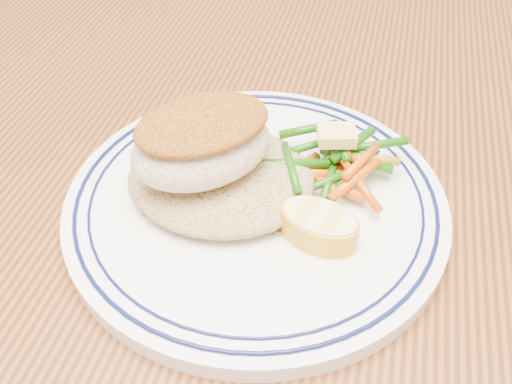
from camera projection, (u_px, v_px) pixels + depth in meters
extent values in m
cube|color=#4A240E|center=(215.00, 196.00, 0.49)|extent=(1.50, 0.90, 0.04)
cylinder|color=white|center=(256.00, 204.00, 0.44)|extent=(0.29, 0.29, 0.01)
torus|color=#0A113F|center=(256.00, 196.00, 0.44)|extent=(0.28, 0.28, 0.00)
torus|color=#0A113F|center=(256.00, 196.00, 0.44)|extent=(0.25, 0.25, 0.00)
ellipsoid|color=#987E4C|center=(221.00, 174.00, 0.44)|extent=(0.15, 0.13, 0.03)
ellipsoid|color=beige|center=(202.00, 148.00, 0.41)|extent=(0.13, 0.13, 0.05)
ellipsoid|color=#975A18|center=(202.00, 123.00, 0.40)|extent=(0.12, 0.12, 0.02)
cylinder|color=#C74D09|center=(330.00, 168.00, 0.46)|extent=(0.05, 0.02, 0.01)
cylinder|color=#C74D09|center=(342.00, 180.00, 0.44)|extent=(0.03, 0.04, 0.01)
cylinder|color=#C74D09|center=(296.00, 170.00, 0.45)|extent=(0.03, 0.05, 0.01)
cylinder|color=#C74D09|center=(337.00, 188.00, 0.44)|extent=(0.05, 0.03, 0.01)
cylinder|color=#17540A|center=(356.00, 169.00, 0.45)|extent=(0.03, 0.06, 0.01)
cylinder|color=#B48613|center=(295.00, 162.00, 0.46)|extent=(0.04, 0.03, 0.01)
cylinder|color=#17540A|center=(330.00, 179.00, 0.44)|extent=(0.01, 0.05, 0.01)
cylinder|color=#C74D09|center=(317.00, 173.00, 0.45)|extent=(0.05, 0.02, 0.01)
cylinder|color=#17540A|center=(351.00, 154.00, 0.46)|extent=(0.05, 0.02, 0.01)
cylinder|color=#17540A|center=(356.00, 160.00, 0.45)|extent=(0.06, 0.02, 0.01)
cylinder|color=#17540A|center=(326.00, 182.00, 0.43)|extent=(0.05, 0.04, 0.01)
cylinder|color=#B48613|center=(317.00, 163.00, 0.45)|extent=(0.05, 0.03, 0.01)
cylinder|color=#C74D09|center=(361.00, 185.00, 0.43)|extent=(0.04, 0.05, 0.01)
cylinder|color=#17540A|center=(334.00, 144.00, 0.46)|extent=(0.01, 0.05, 0.01)
cylinder|color=#B48613|center=(365.00, 159.00, 0.45)|extent=(0.05, 0.01, 0.01)
cylinder|color=#C74D09|center=(338.00, 142.00, 0.46)|extent=(0.03, 0.05, 0.01)
cylinder|color=#17540A|center=(289.00, 163.00, 0.44)|extent=(0.06, 0.03, 0.01)
cylinder|color=#17540A|center=(309.00, 146.00, 0.46)|extent=(0.06, 0.04, 0.01)
cylinder|color=#C74D09|center=(355.00, 180.00, 0.43)|extent=(0.04, 0.05, 0.01)
cylinder|color=#17540A|center=(339.00, 142.00, 0.46)|extent=(0.03, 0.05, 0.01)
cylinder|color=#17540A|center=(371.00, 146.00, 0.45)|extent=(0.06, 0.02, 0.01)
cylinder|color=#17540A|center=(308.00, 129.00, 0.47)|extent=(0.05, 0.03, 0.01)
cylinder|color=#17540A|center=(352.00, 145.00, 0.45)|extent=(0.03, 0.04, 0.01)
cylinder|color=#17540A|center=(291.00, 167.00, 0.43)|extent=(0.03, 0.06, 0.01)
cylinder|color=#C74D09|center=(361.00, 162.00, 0.43)|extent=(0.03, 0.05, 0.01)
cube|color=#EDD874|center=(337.00, 135.00, 0.44)|extent=(0.03, 0.03, 0.01)
torus|color=white|center=(320.00, 216.00, 0.39)|extent=(0.07, 0.07, 0.00)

